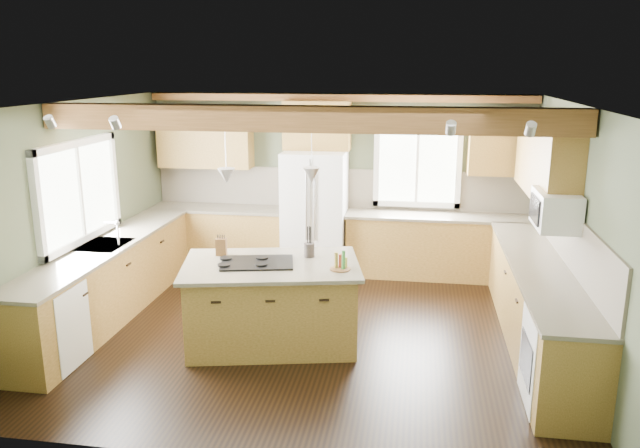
# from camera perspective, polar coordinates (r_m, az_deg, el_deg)

# --- Properties ---
(floor) EXTENTS (5.60, 5.60, 0.00)m
(floor) POSITION_cam_1_polar(r_m,az_deg,el_deg) (7.34, -0.86, -9.74)
(floor) COLOR black
(floor) RESTS_ON ground
(ceiling) EXTENTS (5.60, 5.60, 0.00)m
(ceiling) POSITION_cam_1_polar(r_m,az_deg,el_deg) (6.71, -0.95, 10.96)
(ceiling) COLOR silver
(ceiling) RESTS_ON wall_back
(wall_back) EXTENTS (5.60, 0.00, 5.60)m
(wall_back) POSITION_cam_1_polar(r_m,az_deg,el_deg) (9.33, 1.73, 3.87)
(wall_back) COLOR #4A543C
(wall_back) RESTS_ON ground
(wall_left) EXTENTS (0.00, 5.00, 5.00)m
(wall_left) POSITION_cam_1_polar(r_m,az_deg,el_deg) (7.88, -21.40, 0.91)
(wall_left) COLOR #4A543C
(wall_left) RESTS_ON ground
(wall_right) EXTENTS (0.00, 5.00, 5.00)m
(wall_right) POSITION_cam_1_polar(r_m,az_deg,el_deg) (7.01, 22.26, -0.75)
(wall_right) COLOR #4A543C
(wall_right) RESTS_ON ground
(ceiling_beam) EXTENTS (5.55, 0.26, 0.26)m
(ceiling_beam) POSITION_cam_1_polar(r_m,az_deg,el_deg) (6.37, -1.51, 9.60)
(ceiling_beam) COLOR #523317
(ceiling_beam) RESTS_ON ceiling
(soffit_trim) EXTENTS (5.55, 0.20, 0.10)m
(soffit_trim) POSITION_cam_1_polar(r_m,az_deg,el_deg) (9.09, 1.71, 11.47)
(soffit_trim) COLOR #523317
(soffit_trim) RESTS_ON ceiling
(backsplash_back) EXTENTS (5.58, 0.03, 0.58)m
(backsplash_back) POSITION_cam_1_polar(r_m,az_deg,el_deg) (9.33, 1.71, 3.31)
(backsplash_back) COLOR brown
(backsplash_back) RESTS_ON wall_back
(backsplash_right) EXTENTS (0.03, 3.70, 0.58)m
(backsplash_right) POSITION_cam_1_polar(r_m,az_deg,el_deg) (7.08, 21.99, -1.35)
(backsplash_right) COLOR brown
(backsplash_right) RESTS_ON wall_right
(base_cab_back_left) EXTENTS (2.02, 0.60, 0.88)m
(base_cab_back_left) POSITION_cam_1_polar(r_m,az_deg,el_deg) (9.63, -9.17, -1.24)
(base_cab_back_left) COLOR brown
(base_cab_back_left) RESTS_ON floor
(counter_back_left) EXTENTS (2.06, 0.64, 0.04)m
(counter_back_left) POSITION_cam_1_polar(r_m,az_deg,el_deg) (9.52, -9.28, 1.43)
(counter_back_left) COLOR #464134
(counter_back_left) RESTS_ON base_cab_back_left
(base_cab_back_right) EXTENTS (2.62, 0.60, 0.88)m
(base_cab_back_right) POSITION_cam_1_polar(r_m,az_deg,el_deg) (9.17, 10.73, -2.09)
(base_cab_back_right) COLOR brown
(base_cab_back_right) RESTS_ON floor
(counter_back_right) EXTENTS (2.66, 0.64, 0.04)m
(counter_back_right) POSITION_cam_1_polar(r_m,az_deg,el_deg) (9.05, 10.86, 0.70)
(counter_back_right) COLOR #464134
(counter_back_right) RESTS_ON base_cab_back_right
(base_cab_left) EXTENTS (0.60, 3.70, 0.88)m
(base_cab_left) POSITION_cam_1_polar(r_m,az_deg,el_deg) (8.01, -18.80, -5.07)
(base_cab_left) COLOR brown
(base_cab_left) RESTS_ON floor
(counter_left) EXTENTS (0.64, 3.74, 0.04)m
(counter_left) POSITION_cam_1_polar(r_m,az_deg,el_deg) (7.87, -19.07, -1.91)
(counter_left) COLOR #464134
(counter_left) RESTS_ON base_cab_left
(base_cab_right) EXTENTS (0.60, 3.70, 0.88)m
(base_cab_right) POSITION_cam_1_polar(r_m,az_deg,el_deg) (7.25, 19.21, -7.14)
(base_cab_right) COLOR brown
(base_cab_right) RESTS_ON floor
(counter_right) EXTENTS (0.64, 3.74, 0.04)m
(counter_right) POSITION_cam_1_polar(r_m,az_deg,el_deg) (7.10, 19.51, -3.68)
(counter_right) COLOR #464134
(counter_right) RESTS_ON base_cab_right
(upper_cab_back_left) EXTENTS (1.40, 0.35, 0.90)m
(upper_cab_back_left) POSITION_cam_1_polar(r_m,az_deg,el_deg) (9.52, -10.45, 7.81)
(upper_cab_back_left) COLOR brown
(upper_cab_back_left) RESTS_ON wall_back
(upper_cab_over_fridge) EXTENTS (0.96, 0.35, 0.70)m
(upper_cab_over_fridge) POSITION_cam_1_polar(r_m,az_deg,el_deg) (9.08, -0.27, 9.01)
(upper_cab_over_fridge) COLOR brown
(upper_cab_over_fridge) RESTS_ON wall_back
(upper_cab_right) EXTENTS (0.35, 2.20, 0.90)m
(upper_cab_right) POSITION_cam_1_polar(r_m,az_deg,el_deg) (7.72, 19.99, 5.69)
(upper_cab_right) COLOR brown
(upper_cab_right) RESTS_ON wall_right
(upper_cab_back_corner) EXTENTS (0.90, 0.35, 0.90)m
(upper_cab_back_corner) POSITION_cam_1_polar(r_m,az_deg,el_deg) (9.06, 16.32, 7.15)
(upper_cab_back_corner) COLOR brown
(upper_cab_back_corner) RESTS_ON wall_back
(window_left) EXTENTS (0.04, 1.60, 1.05)m
(window_left) POSITION_cam_1_polar(r_m,az_deg,el_deg) (7.86, -21.26, 2.76)
(window_left) COLOR white
(window_left) RESTS_ON wall_left
(window_back) EXTENTS (1.10, 0.04, 1.00)m
(window_back) POSITION_cam_1_polar(r_m,az_deg,el_deg) (9.20, 8.88, 5.13)
(window_back) COLOR white
(window_back) RESTS_ON wall_back
(sink) EXTENTS (0.50, 0.65, 0.03)m
(sink) POSITION_cam_1_polar(r_m,az_deg,el_deg) (7.87, -19.07, -1.87)
(sink) COLOR #262628
(sink) RESTS_ON counter_left
(faucet) EXTENTS (0.02, 0.02, 0.28)m
(faucet) POSITION_cam_1_polar(r_m,az_deg,el_deg) (7.75, -17.98, -0.91)
(faucet) COLOR #B2B2B7
(faucet) RESTS_ON sink
(dishwasher) EXTENTS (0.60, 0.60, 0.84)m
(dishwasher) POSITION_cam_1_polar(r_m,az_deg,el_deg) (6.97, -23.65, -8.56)
(dishwasher) COLOR white
(dishwasher) RESTS_ON floor
(oven) EXTENTS (0.60, 0.72, 0.84)m
(oven) POSITION_cam_1_polar(r_m,az_deg,el_deg) (6.09, 21.20, -11.65)
(oven) COLOR white
(oven) RESTS_ON floor
(microwave) EXTENTS (0.40, 0.70, 0.38)m
(microwave) POSITION_cam_1_polar(r_m,az_deg,el_deg) (6.86, 20.76, 1.22)
(microwave) COLOR white
(microwave) RESTS_ON wall_right
(pendant_left) EXTENTS (0.18, 0.18, 0.16)m
(pendant_left) POSITION_cam_1_polar(r_m,az_deg,el_deg) (6.55, -8.55, 4.37)
(pendant_left) COLOR #B2B2B7
(pendant_left) RESTS_ON ceiling
(pendant_right) EXTENTS (0.18, 0.18, 0.16)m
(pendant_right) POSITION_cam_1_polar(r_m,az_deg,el_deg) (6.53, -0.77, 4.49)
(pendant_right) COLOR #B2B2B7
(pendant_right) RESTS_ON ceiling
(refrigerator) EXTENTS (0.90, 0.74, 1.80)m
(refrigerator) POSITION_cam_1_polar(r_m,az_deg,el_deg) (9.09, -0.47, 1.01)
(refrigerator) COLOR white
(refrigerator) RESTS_ON floor
(island) EXTENTS (1.96, 1.43, 0.88)m
(island) POSITION_cam_1_polar(r_m,az_deg,el_deg) (6.92, -4.42, -7.39)
(island) COLOR olive
(island) RESTS_ON floor
(island_top) EXTENTS (2.10, 1.57, 0.04)m
(island_top) POSITION_cam_1_polar(r_m,az_deg,el_deg) (6.76, -4.50, -3.77)
(island_top) COLOR #464134
(island_top) RESTS_ON island
(cooktop) EXTENTS (0.86, 0.66, 0.02)m
(cooktop) POSITION_cam_1_polar(r_m,az_deg,el_deg) (6.76, -5.76, -3.54)
(cooktop) COLOR black
(cooktop) RESTS_ON island_top
(knife_block) EXTENTS (0.12, 0.10, 0.19)m
(knife_block) POSITION_cam_1_polar(r_m,az_deg,el_deg) (7.08, -9.01, -2.08)
(knife_block) COLOR brown
(knife_block) RESTS_ON island_top
(utensil_crock) EXTENTS (0.14, 0.14, 0.16)m
(utensil_crock) POSITION_cam_1_polar(r_m,az_deg,el_deg) (6.94, -0.99, -2.39)
(utensil_crock) COLOR #474139
(utensil_crock) RESTS_ON island_top
(bottle_tray) EXTENTS (0.22, 0.22, 0.20)m
(bottle_tray) POSITION_cam_1_polar(r_m,az_deg,el_deg) (6.51, 1.86, -3.35)
(bottle_tray) COLOR #56301A
(bottle_tray) RESTS_ON island_top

